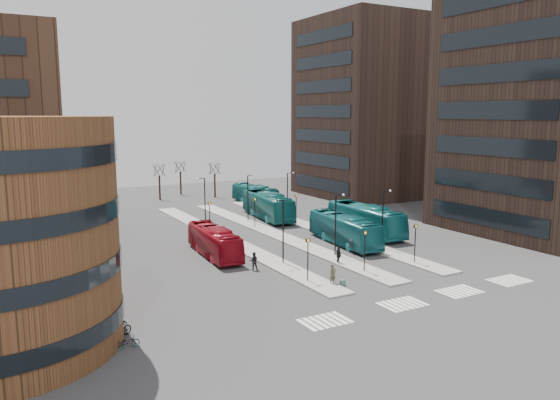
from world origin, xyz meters
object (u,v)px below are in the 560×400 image
bicycle_near (127,342)px  teal_bus_d (255,194)px  teal_bus_b (268,205)px  commuter_b (339,255)px  traveller (333,274)px  teal_bus_a (344,229)px  suitcase (343,283)px  bicycle_far (115,324)px  bicycle_mid (120,330)px  red_bus (214,242)px  teal_bus_c (365,219)px  commuter_a (254,261)px  commuter_c (352,246)px

bicycle_near → teal_bus_d: bearing=-37.0°
teal_bus_b → commuter_b: size_ratio=7.33×
teal_bus_b → traveller: size_ratio=7.13×
teal_bus_a → traveller: bearing=-123.9°
teal_bus_b → teal_bus_d: 12.41m
suitcase → bicycle_far: 18.67m
suitcase → bicycle_far: bearing=-177.4°
teal_bus_d → commuter_b: bearing=-108.4°
teal_bus_a → bicycle_mid: (-27.36, -13.60, -1.11)m
suitcase → red_bus: size_ratio=0.05×
teal_bus_b → bicycle_far: teal_bus_b is taller
red_bus → commuter_b: size_ratio=6.09×
teal_bus_c → commuter_a: teal_bus_c is taller
commuter_a → commuter_b: size_ratio=0.96×
bicycle_near → bicycle_far: bearing=-2.2°
commuter_a → bicycle_mid: commuter_a is taller
teal_bus_d → traveller: teal_bus_d is taller
commuter_a → bicycle_mid: (-14.26, -9.44, -0.32)m
teal_bus_c → commuter_c: teal_bus_c is taller
commuter_c → bicycle_far: (-25.64, -8.46, -0.34)m
red_bus → teal_bus_b: size_ratio=0.83×
bicycle_mid → teal_bus_c: bearing=-85.1°
teal_bus_c → teal_bus_d: teal_bus_c is taller
commuter_a → bicycle_far: size_ratio=1.06×
commuter_b → teal_bus_b: bearing=-3.5°
teal_bus_b → commuter_c: teal_bus_b is taller
suitcase → bicycle_near: size_ratio=0.33×
teal_bus_c → commuter_c: size_ratio=8.33×
suitcase → teal_bus_c: bearing=48.5°
teal_bus_c → commuter_a: 19.78m
teal_bus_a → teal_bus_d: bearing=88.5°
traveller → commuter_a: traveller is taller
teal_bus_d → commuter_c: bearing=-103.6°
suitcase → teal_bus_d: bearing=74.9°
traveller → bicycle_mid: size_ratio=1.04×
teal_bus_c → bicycle_near: (-32.65, -18.59, -1.35)m
bicycle_near → teal_bus_b: bearing=-41.7°
red_bus → teal_bus_b: (13.97, 14.94, 0.30)m
teal_bus_a → teal_bus_b: 17.19m
teal_bus_a → traveller: teal_bus_a is taller
red_bus → teal_bus_c: size_ratio=0.85×
teal_bus_c → bicycle_mid: bearing=-150.2°
suitcase → bicycle_mid: size_ratio=0.29×
suitcase → teal_bus_d: 42.63m
teal_bus_d → teal_bus_a: bearing=-101.4°
red_bus → suitcase: bearing=-64.2°
suitcase → commuter_c: size_ratio=0.33×
red_bus → bicycle_near: (-13.03, -17.77, -1.08)m
bicycle_far → commuter_c: bearing=-61.8°
teal_bus_d → commuter_b: teal_bus_d is taller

